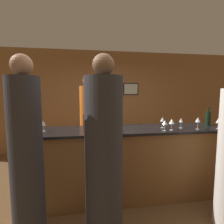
{
  "coord_description": "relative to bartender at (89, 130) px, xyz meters",
  "views": [
    {
      "loc": [
        -0.66,
        -2.57,
        1.62
      ],
      "look_at": [
        -0.23,
        0.1,
        1.33
      ],
      "focal_mm": 28.0,
      "sensor_mm": 36.0,
      "label": 1
    }
  ],
  "objects": [
    {
      "name": "wine_glass_0",
      "position": [
        0.3,
        -1.04,
        0.3
      ],
      "size": [
        0.06,
        0.06,
        0.18
      ],
      "color": "silver",
      "rests_on": "bar_counter"
    },
    {
      "name": "wine_glass_7",
      "position": [
        -0.65,
        -0.77,
        0.28
      ],
      "size": [
        0.06,
        0.06,
        0.15
      ],
      "color": "silver",
      "rests_on": "bar_counter"
    },
    {
      "name": "ground_plane",
      "position": [
        0.59,
        -0.75,
        -0.92
      ],
      "size": [
        14.0,
        14.0,
        0.0
      ],
      "primitive_type": "plane",
      "color": "brown"
    },
    {
      "name": "guest_2",
      "position": [
        0.12,
        -1.58,
        0.01
      ],
      "size": [
        0.39,
        0.39,
        2.01
      ],
      "color": "#2D2D33",
      "rests_on": "ground_plane"
    },
    {
      "name": "back_wall",
      "position": [
        0.59,
        1.64,
        0.48
      ],
      "size": [
        8.0,
        0.08,
        2.8
      ],
      "color": "olive",
      "rests_on": "ground_plane"
    },
    {
      "name": "bar_counter",
      "position": [
        0.59,
        -0.75,
        -0.38
      ],
      "size": [
        3.07,
        0.73,
        1.08
      ],
      "color": "brown",
      "rests_on": "ground_plane"
    },
    {
      "name": "guest_0",
      "position": [
        -0.65,
        -1.55,
        0.02
      ],
      "size": [
        0.32,
        0.32,
        1.99
      ],
      "color": "#2D2D33",
      "rests_on": "ground_plane"
    },
    {
      "name": "wine_glass_6",
      "position": [
        1.61,
        -0.97,
        0.3
      ],
      "size": [
        0.08,
        0.08,
        0.18
      ],
      "color": "silver",
      "rests_on": "bar_counter"
    },
    {
      "name": "wine_glass_2",
      "position": [
        1.18,
        -0.98,
        0.29
      ],
      "size": [
        0.08,
        0.08,
        0.17
      ],
      "color": "silver",
      "rests_on": "bar_counter"
    },
    {
      "name": "wine_bottle_0",
      "position": [
        -0.06,
        -0.56,
        0.27
      ],
      "size": [
        0.08,
        0.08,
        0.28
      ],
      "color": "black",
      "rests_on": "bar_counter"
    },
    {
      "name": "wine_glass_3",
      "position": [
        1.13,
        -0.78,
        0.29
      ],
      "size": [
        0.07,
        0.07,
        0.17
      ],
      "color": "silver",
      "rests_on": "bar_counter"
    },
    {
      "name": "wine_glass_1",
      "position": [
        1.95,
        -0.98,
        0.29
      ],
      "size": [
        0.07,
        0.07,
        0.17
      ],
      "color": "silver",
      "rests_on": "bar_counter"
    },
    {
      "name": "wine_bottle_1",
      "position": [
        2.0,
        -0.69,
        0.29
      ],
      "size": [
        0.08,
        0.08,
        0.31
      ],
      "color": "black",
      "rests_on": "bar_counter"
    },
    {
      "name": "bartender",
      "position": [
        0.0,
        0.0,
        0.0
      ],
      "size": [
        0.32,
        0.32,
        1.95
      ],
      "rotation": [
        0.0,
        0.0,
        3.14
      ],
      "color": "orange",
      "rests_on": "ground_plane"
    },
    {
      "name": "wine_glass_5",
      "position": [
        1.07,
        -1.0,
        0.28
      ],
      "size": [
        0.07,
        0.07,
        0.15
      ],
      "color": "silver",
      "rests_on": "bar_counter"
    },
    {
      "name": "wine_glass_4",
      "position": [
        1.41,
        -0.85,
        0.28
      ],
      "size": [
        0.06,
        0.06,
        0.16
      ],
      "color": "silver",
      "rests_on": "bar_counter"
    }
  ]
}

